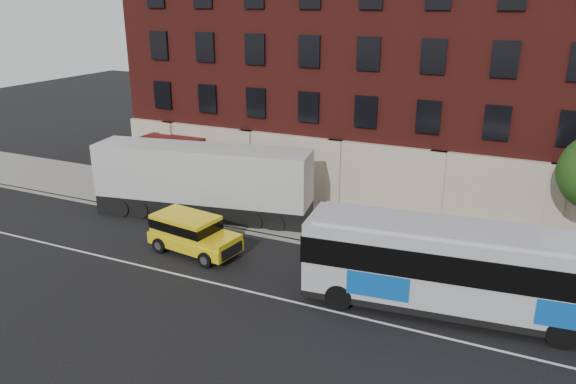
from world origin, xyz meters
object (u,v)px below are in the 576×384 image
at_px(yellow_suv, 191,232).
at_px(shipping_container, 203,183).
at_px(sign_pole, 161,193).
at_px(city_bus, 476,269).

relative_size(yellow_suv, shipping_container, 0.40).
xyz_separation_m(sign_pole, city_bus, (17.76, -3.57, 0.58)).
distance_m(sign_pole, yellow_suv, 5.41).
height_order(yellow_suv, shipping_container, shipping_container).
xyz_separation_m(city_bus, yellow_suv, (-13.49, 0.27, -0.96)).
bearing_deg(shipping_container, city_bus, -16.38).
relative_size(sign_pole, city_bus, 0.18).
xyz_separation_m(sign_pole, shipping_container, (2.22, 0.99, 0.60)).
xyz_separation_m(yellow_suv, shipping_container, (-2.05, 4.30, 0.97)).
xyz_separation_m(sign_pole, yellow_suv, (4.27, -3.30, -0.37)).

